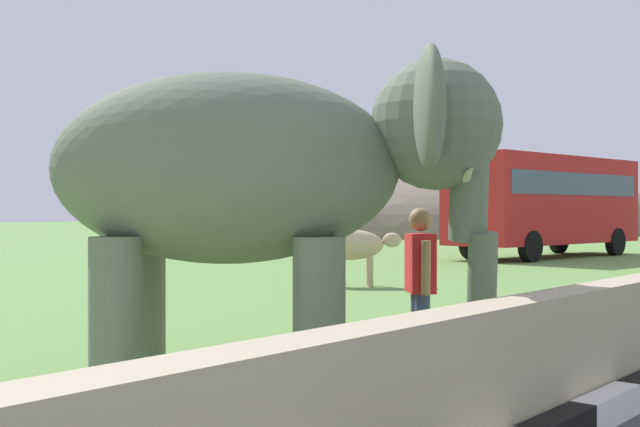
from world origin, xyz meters
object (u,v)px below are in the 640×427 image
Objects in this scene: elephant at (266,174)px; person_handler at (420,282)px; bus_red at (546,198)px; cow_near at (351,246)px.

elephant reaches higher than person_handler.
person_handler is 21.46m from bus_red.
elephant reaches higher than cow_near.
person_handler reaches higher than cow_near.
elephant is 2.37× the size of person_handler.
bus_red is (21.50, 7.24, 0.13)m from elephant.
cow_near is (-13.05, -1.56, -1.21)m from bus_red.
elephant is 22.68m from bus_red.
bus_red reaches higher than person_handler.
person_handler is at bearing -21.24° from elephant.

